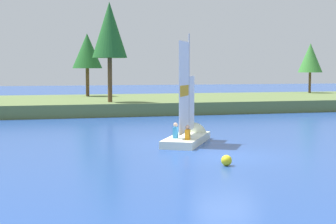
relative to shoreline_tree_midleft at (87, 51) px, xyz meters
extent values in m
plane|color=#234793|center=(1.72, -31.26, -5.29)|extent=(200.00, 200.00, 0.00)
cube|color=#5B703D|center=(1.72, -4.48, -4.80)|extent=(80.00, 15.89, 0.99)
cylinder|color=brown|center=(0.00, 0.00, -2.97)|extent=(0.33, 0.33, 2.67)
cone|color=#1E5B23|center=(0.00, 0.00, 0.03)|extent=(2.85, 2.85, 3.33)
cylinder|color=brown|center=(0.52, -9.95, -2.57)|extent=(0.34, 0.34, 3.46)
cone|color=#1E5B23|center=(0.52, -9.95, 1.33)|extent=(2.73, 2.73, 4.34)
cylinder|color=brown|center=(24.43, 0.78, -3.18)|extent=(0.27, 0.27, 2.24)
cone|color=#387F33|center=(24.43, 0.78, -0.47)|extent=(2.64, 2.64, 3.19)
cube|color=silver|center=(1.33, -27.18, -5.11)|extent=(3.53, 4.55, 0.36)
cone|color=silver|center=(2.45, -25.28, -5.11)|extent=(1.72, 1.63, 1.35)
cylinder|color=#B7B7BC|center=(1.56, -26.80, -2.49)|extent=(0.08, 0.08, 4.88)
cube|color=white|center=(1.06, -27.64, -2.58)|extent=(1.02, 1.70, 4.22)
cube|color=orange|center=(1.06, -27.64, -2.75)|extent=(0.92, 1.53, 0.51)
cube|color=white|center=(1.89, -26.23, -3.41)|extent=(0.60, 0.99, 2.65)
cylinder|color=#B7B7BC|center=(1.06, -27.64, -4.71)|extent=(1.04, 1.71, 0.06)
cube|color=orange|center=(0.99, -28.42, -4.70)|extent=(0.31, 0.34, 0.46)
sphere|color=tan|center=(0.99, -28.42, -4.36)|extent=(0.20, 0.20, 0.20)
cube|color=#338CCC|center=(0.61, -27.77, -4.68)|extent=(0.31, 0.34, 0.51)
sphere|color=tan|center=(0.61, -27.77, -4.31)|extent=(0.20, 0.20, 0.20)
sphere|color=yellow|center=(0.95, -33.22, -5.09)|extent=(0.40, 0.40, 0.40)
camera|label=1|loc=(-6.31, -51.16, -1.78)|focal=56.77mm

